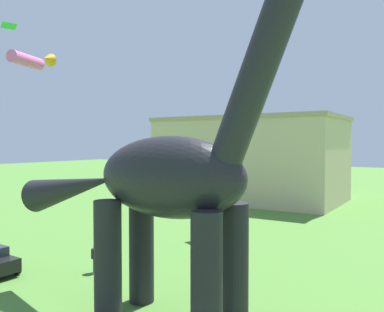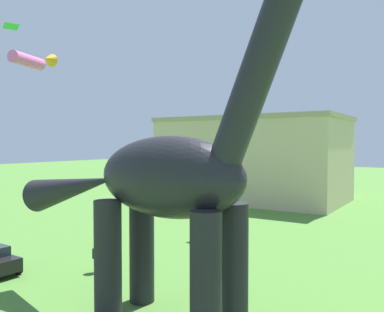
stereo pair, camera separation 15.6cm
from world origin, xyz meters
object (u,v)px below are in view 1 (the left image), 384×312
object	(u,v)px
kite_near_high	(212,186)
kite_mid_left	(9,26)
kite_near_low	(31,60)
person_vendor_side	(95,256)
dinosaur_sculpture	(168,177)

from	to	relation	value
kite_near_high	kite_mid_left	xyz separation A→B (m)	(-9.46, -10.39, 10.95)
kite_near_low	kite_mid_left	xyz separation A→B (m)	(-6.74, 3.31, 3.52)
kite_near_low	kite_mid_left	bearing A→B (deg)	153.85
person_vendor_side	kite_mid_left	distance (m)	16.09
kite_near_low	dinosaur_sculpture	bearing A→B (deg)	1.60
dinosaur_sculpture	kite_near_low	world-z (taller)	dinosaur_sculpture
dinosaur_sculpture	kite_near_low	xyz separation A→B (m)	(-8.28, -0.23, 5.52)
kite_near_low	kite_near_high	bearing A→B (deg)	78.76
person_vendor_side	kite_near_high	world-z (taller)	kite_near_high
kite_near_low	kite_mid_left	world-z (taller)	kite_mid_left
dinosaur_sculpture	kite_near_low	distance (m)	9.95
dinosaur_sculpture	person_vendor_side	distance (m)	9.14
person_vendor_side	kite_near_low	world-z (taller)	kite_near_low
kite_mid_left	person_vendor_side	bearing A→B (deg)	-1.17
kite_near_high	kite_near_low	size ratio (longest dim) A/B	0.78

